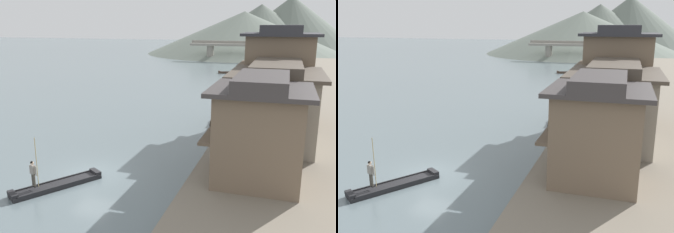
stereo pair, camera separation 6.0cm
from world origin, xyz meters
TOP-DOWN VIEW (x-y plane):
  - ground_plane at (0.00, 0.00)m, footprint 400.00×400.00m
  - riverbank_right at (15.71, 30.00)m, footprint 18.00×110.00m
  - boat_foreground_poled at (-0.99, -2.42)m, footprint 3.92×5.23m
  - boatman_person at (-1.71, -3.57)m, footprint 0.56×0.33m
  - boat_moored_nearest at (4.99, 47.33)m, footprint 1.33×4.15m
  - boat_moored_second at (5.20, 41.83)m, footprint 1.83×5.34m
  - boat_moored_third at (5.41, 15.96)m, footprint 1.14×4.21m
  - boat_moored_far at (5.27, 35.78)m, footprint 1.35×3.71m
  - boat_midriver_drifting at (0.93, 53.54)m, footprint 4.45×2.11m
  - house_waterfront_nearest at (10.57, 0.67)m, footprint 5.83×5.72m
  - house_waterfront_second at (11.12, 8.11)m, footprint 6.93×8.20m
  - house_waterfront_tall at (11.11, 15.10)m, footprint 6.92×5.86m
  - stone_bridge at (0.00, 77.65)m, footprint 26.51×2.40m
  - hill_far_west at (11.96, 136.41)m, footprint 52.77×52.77m
  - hill_far_centre at (1.00, 130.00)m, footprint 52.69×52.69m
  - hill_far_east at (-2.52, 105.38)m, footprint 63.39×63.39m

SIDE VIEW (x-z plane):
  - ground_plane at x=0.00m, z-range 0.00..0.00m
  - boat_foreground_poled at x=-0.99m, z-range -0.08..0.35m
  - boat_moored_far at x=5.27m, z-range -0.06..0.36m
  - boat_midriver_drifting at x=0.93m, z-range -0.08..0.41m
  - boat_moored_third at x=5.41m, z-range -0.10..0.63m
  - boat_moored_second at x=5.20m, z-range -0.13..0.66m
  - boat_moored_nearest at x=4.99m, z-range -0.11..0.71m
  - riverbank_right at x=15.71m, z-range 0.00..0.83m
  - boatman_person at x=-1.71m, z-range -0.08..2.96m
  - stone_bridge at x=0.00m, z-range 0.84..6.10m
  - house_waterfront_second at x=11.12m, z-range 0.75..6.89m
  - house_waterfront_nearest at x=10.57m, z-range 0.77..6.91m
  - house_waterfront_tall at x=11.11m, z-range 0.77..9.51m
  - hill_far_east at x=-2.52m, z-range 0.00..13.49m
  - hill_far_centre at x=1.00m, z-range 0.00..16.85m
  - hill_far_west at x=11.96m, z-range 0.00..19.99m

